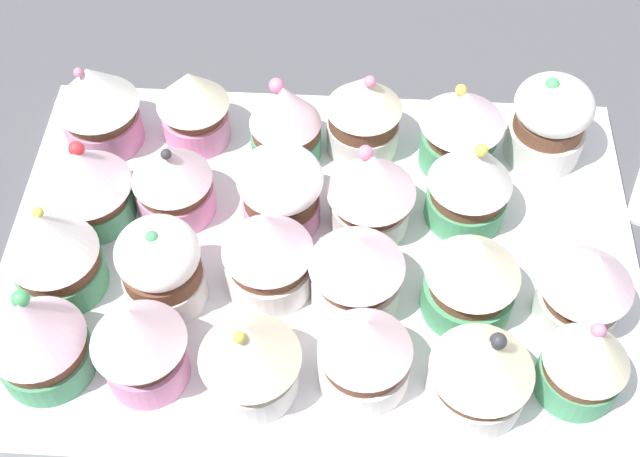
{
  "coord_description": "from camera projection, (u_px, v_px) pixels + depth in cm",
  "views": [
    {
      "loc": [
        -1.95,
        34.39,
        50.67
      ],
      "look_at": [
        0.0,
        0.0,
        4.2
      ],
      "focal_mm": 47.37,
      "sensor_mm": 36.0,
      "label": 1
    }
  ],
  "objects": [
    {
      "name": "ground_plane",
      "position": [
        320.0,
        274.0,
        0.62
      ],
      "size": [
        180.0,
        180.0,
        3.0
      ],
      "primitive_type": "cube",
      "color": "#4C4C51"
    },
    {
      "name": "cupcake_19",
      "position": [
        365.0,
        351.0,
        0.52
      ],
      "size": [
        5.89,
        5.89,
        6.92
      ],
      "color": "white",
      "rests_on": "baking_tray"
    },
    {
      "name": "cupcake_20",
      "position": [
        250.0,
        357.0,
        0.51
      ],
      "size": [
        6.35,
        6.35,
        7.44
      ],
      "color": "white",
      "rests_on": "baking_tray"
    },
    {
      "name": "cupcake_12",
      "position": [
        472.0,
        276.0,
        0.55
      ],
      "size": [
        6.21,
        6.21,
        7.34
      ],
      "color": "#4C9E6B",
      "rests_on": "baking_tray"
    },
    {
      "name": "cupcake_4",
      "position": [
        193.0,
        105.0,
        0.64
      ],
      "size": [
        5.55,
        5.55,
        6.76
      ],
      "color": "pink",
      "rests_on": "baking_tray"
    },
    {
      "name": "cupcake_9",
      "position": [
        172.0,
        178.0,
        0.6
      ],
      "size": [
        5.78,
        5.78,
        7.09
      ],
      "color": "pink",
      "rests_on": "baking_tray"
    },
    {
      "name": "cupcake_17",
      "position": [
        586.0,
        361.0,
        0.51
      ],
      "size": [
        5.31,
        5.31,
        7.07
      ],
      "color": "#4C9E6B",
      "rests_on": "baking_tray"
    },
    {
      "name": "baking_tray",
      "position": [
        320.0,
        258.0,
        0.61
      ],
      "size": [
        45.19,
        31.77,
        1.2
      ],
      "color": "silver",
      "rests_on": "ground_plane"
    },
    {
      "name": "cupcake_2",
      "position": [
        364.0,
        112.0,
        0.64
      ],
      "size": [
        5.78,
        5.78,
        7.5
      ],
      "color": "white",
      "rests_on": "baking_tray"
    },
    {
      "name": "cupcake_0",
      "position": [
        550.0,
        120.0,
        0.63
      ],
      "size": [
        5.91,
        5.91,
        7.41
      ],
      "color": "white",
      "rests_on": "baking_tray"
    },
    {
      "name": "cupcake_3",
      "position": [
        285.0,
        121.0,
        0.63
      ],
      "size": [
        5.44,
        5.44,
        7.29
      ],
      "color": "#4C9E6B",
      "rests_on": "baking_tray"
    },
    {
      "name": "cupcake_6",
      "position": [
        470.0,
        180.0,
        0.59
      ],
      "size": [
        6.02,
        6.02,
        7.98
      ],
      "color": "#4C9E6B",
      "rests_on": "baking_tray"
    },
    {
      "name": "cupcake_21",
      "position": [
        139.0,
        342.0,
        0.51
      ],
      "size": [
        5.94,
        5.94,
        7.82
      ],
      "color": "pink",
      "rests_on": "baking_tray"
    },
    {
      "name": "cupcake_8",
      "position": [
        280.0,
        190.0,
        0.59
      ],
      "size": [
        6.09,
        6.09,
        6.45
      ],
      "color": "pink",
      "rests_on": "baking_tray"
    },
    {
      "name": "cupcake_16",
      "position": [
        52.0,
        251.0,
        0.56
      ],
      "size": [
        6.18,
        6.18,
        7.91
      ],
      "color": "#4C9E6B",
      "rests_on": "baking_tray"
    },
    {
      "name": "cupcake_5",
      "position": [
        97.0,
        104.0,
        0.64
      ],
      "size": [
        6.45,
        6.45,
        7.65
      ],
      "color": "pink",
      "rests_on": "baking_tray"
    },
    {
      "name": "cupcake_10",
      "position": [
        85.0,
        182.0,
        0.6
      ],
      "size": [
        6.6,
        6.6,
        7.21
      ],
      "color": "#4C9E6B",
      "rests_on": "baking_tray"
    },
    {
      "name": "cupcake_15",
      "position": [
        161.0,
        266.0,
        0.55
      ],
      "size": [
        5.57,
        5.57,
        7.35
      ],
      "color": "white",
      "rests_on": "baking_tray"
    },
    {
      "name": "cupcake_13",
      "position": [
        357.0,
        269.0,
        0.55
      ],
      "size": [
        6.38,
        6.38,
        6.79
      ],
      "color": "white",
      "rests_on": "baking_tray"
    },
    {
      "name": "cupcake_7",
      "position": [
        371.0,
        190.0,
        0.59
      ],
      "size": [
        6.31,
        6.31,
        7.65
      ],
      "color": "white",
      "rests_on": "baking_tray"
    },
    {
      "name": "cupcake_1",
      "position": [
        461.0,
        127.0,
        0.62
      ],
      "size": [
        6.33,
        6.33,
        7.45
      ],
      "color": "#4C9E6B",
      "rests_on": "baking_tray"
    },
    {
      "name": "cupcake_14",
      "position": [
        268.0,
        251.0,
        0.56
      ],
      "size": [
        6.14,
        6.14,
        7.51
      ],
      "color": "white",
      "rests_on": "baking_tray"
    },
    {
      "name": "cupcake_11",
      "position": [
        586.0,
        284.0,
        0.54
      ],
      "size": [
        6.16,
        6.16,
        6.96
      ],
      "color": "white",
      "rests_on": "baking_tray"
    },
    {
      "name": "cupcake_22",
      "position": [
        35.0,
        336.0,
        0.52
      ],
      "size": [
        6.2,
        6.2,
        7.96
      ],
      "color": "#4C9E6B",
      "rests_on": "baking_tray"
    },
    {
      "name": "cupcake_18",
      "position": [
        482.0,
        370.0,
        0.51
      ],
      "size": [
        6.41,
        6.41,
        7.49
      ],
      "color": "white",
      "rests_on": "baking_tray"
    }
  ]
}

